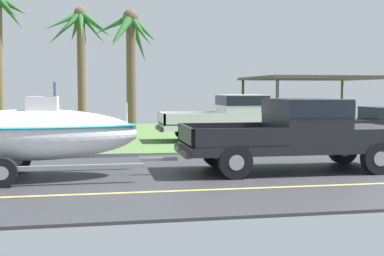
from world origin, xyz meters
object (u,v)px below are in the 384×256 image
at_px(parked_pickup_background, 241,116).
at_px(palm_tree_near_right, 130,46).
at_px(palm_tree_mid, 81,38).
at_px(carport_awning, 314,79).
at_px(boat_on_trailer, 31,134).
at_px(pickup_truck_towing, 304,130).

xyz_separation_m(parked_pickup_background, palm_tree_near_right, (-4.33, 1.07, 2.80)).
distance_m(parked_pickup_background, palm_tree_mid, 8.68).
xyz_separation_m(carport_awning, palm_tree_mid, (-11.52, 0.16, 1.86)).
bearing_deg(carport_awning, palm_tree_near_right, -159.32).
xyz_separation_m(parked_pickup_background, palm_tree_mid, (-6.37, 4.81, 3.43)).
bearing_deg(boat_on_trailer, pickup_truck_towing, -0.00).
height_order(boat_on_trailer, parked_pickup_background, boat_on_trailer).
relative_size(parked_pickup_background, palm_tree_mid, 1.00).
relative_size(palm_tree_near_right, palm_tree_mid, 0.89).
relative_size(boat_on_trailer, palm_tree_mid, 1.04).
relative_size(boat_on_trailer, parked_pickup_background, 1.04).
relative_size(pickup_truck_towing, boat_on_trailer, 0.93).
height_order(carport_awning, palm_tree_mid, palm_tree_mid).
xyz_separation_m(pickup_truck_towing, carport_awning, (5.55, 11.93, 1.58)).
relative_size(carport_awning, palm_tree_mid, 1.07).
relative_size(pickup_truck_towing, carport_awning, 0.90).
bearing_deg(boat_on_trailer, carport_awning, 44.19).
bearing_deg(palm_tree_mid, parked_pickup_background, -37.06).
bearing_deg(carport_awning, parked_pickup_background, -137.96).
distance_m(pickup_truck_towing, palm_tree_near_right, 9.65).
xyz_separation_m(boat_on_trailer, palm_tree_near_right, (2.78, 8.35, 2.80)).
bearing_deg(pickup_truck_towing, boat_on_trailer, 180.00).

